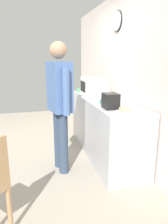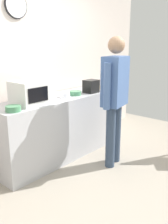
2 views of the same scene
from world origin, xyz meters
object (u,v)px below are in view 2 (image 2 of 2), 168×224
(salad_bowl, at_px, (64,95))
(cereal_bowl, at_px, (13,109))
(microwave, at_px, (32,92))
(spoon_utensil, at_px, (84,87))
(fork_utensil, at_px, (16,101))
(mixing_bowl, at_px, (75,93))
(person_standing, at_px, (115,93))
(toaster, at_px, (91,86))
(sandwich_plate, at_px, (97,88))

(salad_bowl, bearing_deg, cereal_bowl, -172.81)
(microwave, bearing_deg, spoon_utensil, 12.87)
(fork_utensil, xyz_separation_m, spoon_utensil, (1.45, 0.03, 0.00))
(mixing_bowl, bearing_deg, salad_bowl, 172.48)
(microwave, relative_size, person_standing, 0.28)
(microwave, bearing_deg, person_standing, -42.23)
(salad_bowl, relative_size, fork_utensil, 1.00)
(salad_bowl, xyz_separation_m, cereal_bowl, (-0.94, -0.12, -0.00))
(microwave, distance_m, mixing_bowl, 0.76)
(fork_utensil, xyz_separation_m, person_standing, (0.87, -1.01, 0.11))
(mixing_bowl, xyz_separation_m, person_standing, (0.05, -0.67, 0.08))
(cereal_bowl, bearing_deg, microwave, 20.14)
(salad_bowl, bearing_deg, person_standing, -69.71)
(salad_bowl, height_order, toaster, toaster)
(toaster, bearing_deg, fork_utensil, 160.86)
(microwave, relative_size, spoon_utensil, 2.94)
(salad_bowl, bearing_deg, fork_utensil, 152.84)
(spoon_utensil, bearing_deg, toaster, -127.51)
(cereal_bowl, xyz_separation_m, person_standing, (1.19, -0.58, 0.08))
(sandwich_plate, relative_size, fork_utensil, 1.53)
(cereal_bowl, distance_m, spoon_utensil, 1.84)
(microwave, bearing_deg, salad_bowl, -2.75)
(spoon_utensil, bearing_deg, cereal_bowl, -165.48)
(cereal_bowl, distance_m, person_standing, 1.33)
(salad_bowl, xyz_separation_m, fork_utensil, (-0.61, 0.31, -0.03))
(salad_bowl, xyz_separation_m, spoon_utensil, (0.84, 0.34, -0.03))
(mixing_bowl, height_order, person_standing, person_standing)
(sandwich_plate, xyz_separation_m, spoon_utensil, (0.05, 0.34, -0.02))
(microwave, distance_m, salad_bowl, 0.55)
(sandwich_plate, height_order, person_standing, person_standing)
(sandwich_plate, bearing_deg, salad_bowl, -179.67)
(mixing_bowl, bearing_deg, person_standing, -85.36)
(microwave, height_order, mixing_bowl, microwave)
(cereal_bowl, height_order, toaster, toaster)
(cereal_bowl, relative_size, spoon_utensil, 1.05)
(microwave, relative_size, fork_utensil, 2.94)
(spoon_utensil, bearing_deg, fork_utensil, -178.85)
(microwave, bearing_deg, sandwich_plate, -0.92)
(cereal_bowl, xyz_separation_m, fork_utensil, (0.33, 0.43, -0.03))
(fork_utensil, bearing_deg, cereal_bowl, -127.02)
(salad_bowl, distance_m, toaster, 0.53)
(salad_bowl, height_order, fork_utensil, salad_bowl)
(microwave, xyz_separation_m, fork_utensil, (-0.07, 0.29, -0.15))
(cereal_bowl, bearing_deg, fork_utensil, 52.98)
(sandwich_plate, relative_size, spoon_utensil, 1.53)
(sandwich_plate, bearing_deg, toaster, -162.95)
(cereal_bowl, bearing_deg, person_standing, -26.04)
(fork_utensil, height_order, spoon_utensil, same)
(microwave, height_order, spoon_utensil, microwave)
(salad_bowl, bearing_deg, spoon_utensil, 22.13)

